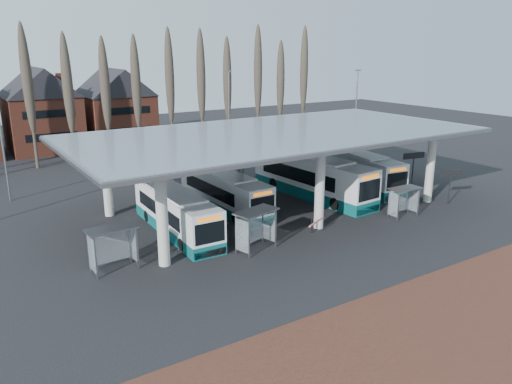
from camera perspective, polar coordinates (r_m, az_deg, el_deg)
ground at (r=35.07m, az=9.74°, el=-5.22°), size 140.00×140.00×0.00m
brick_strip at (r=28.30m, az=26.63°, el=-12.23°), size 70.00×10.00×0.03m
station_canopy at (r=39.55m, az=2.31°, el=6.01°), size 32.00×16.00×6.34m
poplar_row at (r=61.23m, az=-11.50°, el=12.24°), size 45.10×1.10×14.50m
lamp_post_a at (r=46.65m, az=-27.05°, el=5.39°), size 0.80×0.16×10.17m
lamp_post_b at (r=57.83m, az=-3.11°, el=8.89°), size 0.80×0.16×10.17m
lamp_post_c at (r=61.42m, az=11.34°, el=9.03°), size 0.80×0.16×10.17m
bus_0 at (r=35.78m, az=-9.16°, el=-2.32°), size 2.63×10.97×3.03m
bus_1 at (r=40.47m, az=-3.70°, el=0.06°), size 2.57×11.05×3.06m
bus_2 at (r=44.14m, az=6.37°, el=1.71°), size 3.70×13.16×3.61m
bus_3 at (r=48.29m, az=11.17°, el=2.57°), size 3.93×12.03×3.28m
shelter_0 at (r=30.39m, az=-16.17°, el=-5.17°), size 2.93×1.58×2.66m
shelter_1 at (r=32.00m, az=-0.17°, el=-3.33°), size 3.19×2.13×2.71m
shelter_2 at (r=40.06m, az=16.46°, el=-0.38°), size 2.57×1.36×2.34m
info_sign_0 at (r=44.28m, az=21.38°, el=1.78°), size 1.90×0.83×2.97m
info_sign_1 at (r=48.18m, az=17.58°, el=3.69°), size 2.27×0.56×3.41m
barrier at (r=35.17m, az=6.79°, el=-3.50°), size 2.09×1.10×1.14m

